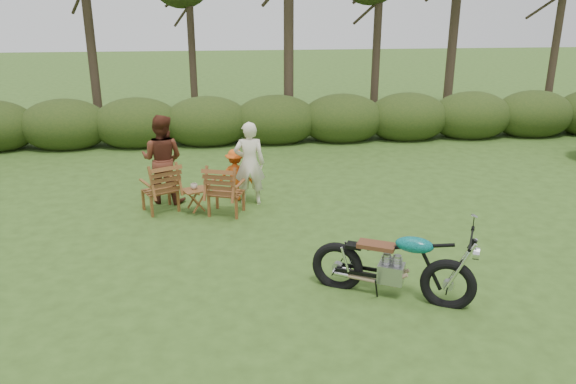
{
  "coord_description": "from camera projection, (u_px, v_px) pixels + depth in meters",
  "views": [
    {
      "loc": [
        -1.42,
        -7.23,
        4.05
      ],
      "look_at": [
        -0.42,
        1.8,
        0.9
      ],
      "focal_mm": 35.0,
      "sensor_mm": 36.0,
      "label": 1
    }
  ],
  "objects": [
    {
      "name": "motorcycle",
      "position": [
        390.0,
        295.0,
        8.07
      ],
      "size": [
        2.35,
        1.75,
        1.26
      ],
      "primitive_type": null,
      "rotation": [
        0.0,
        0.0,
        -0.47
      ],
      "color": "#0CA79E",
      "rests_on": "ground"
    },
    {
      "name": "adult_b",
      "position": [
        165.0,
        201.0,
        11.81
      ],
      "size": [
        1.06,
        0.92,
        1.84
      ],
      "primitive_type": "imported",
      "rotation": [
        0.0,
        0.0,
        2.85
      ],
      "color": "#542518",
      "rests_on": "ground"
    },
    {
      "name": "tree_line",
      "position": [
        290.0,
        7.0,
        16.21
      ],
      "size": [
        22.52,
        11.62,
        8.14
      ],
      "color": "#33251C",
      "rests_on": "ground"
    },
    {
      "name": "lawn_chair_right",
      "position": [
        227.0,
        213.0,
        11.13
      ],
      "size": [
        0.9,
        0.9,
        1.03
      ],
      "primitive_type": null,
      "rotation": [
        0.0,
        0.0,
        2.81
      ],
      "color": "brown",
      "rests_on": "ground"
    },
    {
      "name": "child",
      "position": [
        236.0,
        199.0,
        11.91
      ],
      "size": [
        0.75,
        0.49,
        1.1
      ],
      "primitive_type": "imported",
      "rotation": [
        0.0,
        0.0,
        3.02
      ],
      "color": "#D35013",
      "rests_on": "ground"
    },
    {
      "name": "side_table",
      "position": [
        196.0,
        201.0,
        11.08
      ],
      "size": [
        0.61,
        0.57,
        0.5
      ],
      "primitive_type": null,
      "rotation": [
        0.0,
        0.0,
        0.41
      ],
      "color": "brown",
      "rests_on": "ground"
    },
    {
      "name": "lawn_chair_left",
      "position": [
        162.0,
        211.0,
        11.28
      ],
      "size": [
        0.95,
        0.95,
        1.02
      ],
      "primitive_type": null,
      "rotation": [
        0.0,
        0.0,
        3.62
      ],
      "color": "brown",
      "rests_on": "ground"
    },
    {
      "name": "ground",
      "position": [
        330.0,
        288.0,
        8.27
      ],
      "size": [
        80.0,
        80.0,
        0.0
      ],
      "primitive_type": "plane",
      "color": "#2F4818",
      "rests_on": "ground"
    },
    {
      "name": "cup",
      "position": [
        194.0,
        186.0,
        11.0
      ],
      "size": [
        0.17,
        0.17,
        0.11
      ],
      "primitive_type": "imported",
      "rotation": [
        0.0,
        0.0,
        0.3
      ],
      "color": "beige",
      "rests_on": "side_table"
    },
    {
      "name": "adult_a",
      "position": [
        250.0,
        203.0,
        11.69
      ],
      "size": [
        0.65,
        0.44,
        1.73
      ],
      "primitive_type": "imported",
      "rotation": [
        0.0,
        0.0,
        3.09
      ],
      "color": "beige",
      "rests_on": "ground"
    }
  ]
}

